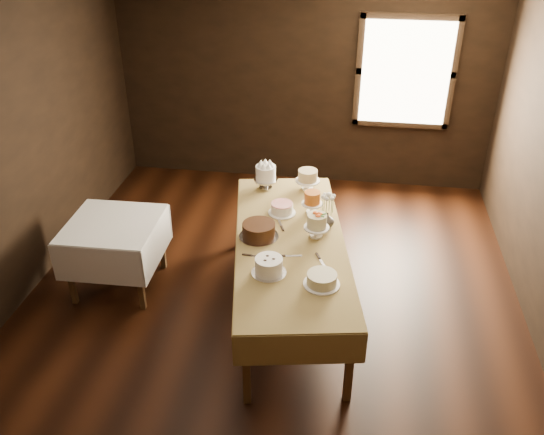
{
  "coord_description": "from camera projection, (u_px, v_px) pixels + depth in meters",
  "views": [
    {
      "loc": [
        0.7,
        -4.39,
        3.67
      ],
      "look_at": [
        0.0,
        0.2,
        0.95
      ],
      "focal_mm": 37.58,
      "sensor_mm": 36.0,
      "label": 1
    }
  ],
  "objects": [
    {
      "name": "wall_left",
      "position": [
        4.0,
        166.0,
        5.3
      ],
      "size": [
        0.02,
        6.0,
        2.8
      ],
      "primitive_type": "cube",
      "color": "black",
      "rests_on": "ground"
    },
    {
      "name": "cake_speckled",
      "position": [
        308.0,
        180.0,
        6.16
      ],
      "size": [
        0.27,
        0.27,
        0.24
      ],
      "color": "white",
      "rests_on": "display_table"
    },
    {
      "name": "cake_server_c",
      "position": [
        280.0,
        222.0,
        5.59
      ],
      "size": [
        0.11,
        0.23,
        0.01
      ],
      "primitive_type": "cube",
      "rotation": [
        0.0,
        0.0,
        1.92
      ],
      "color": "silver",
      "rests_on": "display_table"
    },
    {
      "name": "cake_swirl",
      "position": [
        269.0,
        266.0,
        4.83
      ],
      "size": [
        0.31,
        0.31,
        0.15
      ],
      "color": "silver",
      "rests_on": "display_table"
    },
    {
      "name": "floor",
      "position": [
        269.0,
        309.0,
        5.69
      ],
      "size": [
        5.0,
        6.0,
        0.01
      ],
      "primitive_type": "cube",
      "color": "black",
      "rests_on": "ground"
    },
    {
      "name": "cake_server_e",
      "position": [
        260.0,
        257.0,
        5.07
      ],
      "size": [
        0.24,
        0.04,
        0.01
      ],
      "primitive_type": "cube",
      "rotation": [
        0.0,
        0.0,
        -0.07
      ],
      "color": "silver",
      "rests_on": "display_table"
    },
    {
      "name": "cake_flowers",
      "position": [
        317.0,
        227.0,
        5.32
      ],
      "size": [
        0.24,
        0.24,
        0.25
      ],
      "color": "white",
      "rests_on": "display_table"
    },
    {
      "name": "cake_cream",
      "position": [
        322.0,
        280.0,
        4.7
      ],
      "size": [
        0.35,
        0.35,
        0.11
      ],
      "color": "white",
      "rests_on": "display_table"
    },
    {
      "name": "flower_vase",
      "position": [
        327.0,
        220.0,
        5.49
      ],
      "size": [
        0.2,
        0.2,
        0.15
      ],
      "primitive_type": "imported",
      "rotation": [
        0.0,
        0.0,
        5.43
      ],
      "color": "#2D2823",
      "rests_on": "display_table"
    },
    {
      "name": "wall_back",
      "position": [
        304.0,
        83.0,
        7.54
      ],
      "size": [
        5.0,
        0.02,
        2.8
      ],
      "primitive_type": "cube",
      "color": "black",
      "rests_on": "ground"
    },
    {
      "name": "cake_server_d",
      "position": [
        314.0,
        222.0,
        5.6
      ],
      "size": [
        0.13,
        0.22,
        0.01
      ],
      "primitive_type": "cube",
      "rotation": [
        0.0,
        0.0,
        1.09
      ],
      "color": "silver",
      "rests_on": "display_table"
    },
    {
      "name": "cake_server_a",
      "position": [
        294.0,
        256.0,
        5.09
      ],
      "size": [
        0.24,
        0.07,
        0.01
      ],
      "primitive_type": "cube",
      "rotation": [
        0.0,
        0.0,
        0.19
      ],
      "color": "silver",
      "rests_on": "display_table"
    },
    {
      "name": "cake_chocolate",
      "position": [
        259.0,
        231.0,
        5.33
      ],
      "size": [
        0.43,
        0.43,
        0.14
      ],
      "color": "silver",
      "rests_on": "display_table"
    },
    {
      "name": "window",
      "position": [
        406.0,
        73.0,
        7.22
      ],
      "size": [
        1.1,
        0.05,
        1.3
      ],
      "primitive_type": "cube",
      "color": "#FFEABF",
      "rests_on": "wall_back"
    },
    {
      "name": "side_table",
      "position": [
        113.0,
        230.0,
        5.71
      ],
      "size": [
        0.92,
        0.92,
        0.76
      ],
      "rotation": [
        0.0,
        0.0,
        0.03
      ],
      "color": "#432D16",
      "rests_on": "ground"
    },
    {
      "name": "cake_lattice",
      "position": [
        282.0,
        209.0,
        5.73
      ],
      "size": [
        0.31,
        0.31,
        0.1
      ],
      "color": "white",
      "rests_on": "display_table"
    },
    {
      "name": "ceiling",
      "position": [
        268.0,
        19.0,
        4.27
      ],
      "size": [
        5.0,
        6.0,
        0.01
      ],
      "primitive_type": "cube",
      "color": "beige",
      "rests_on": "wall_back"
    },
    {
      "name": "cake_caramel",
      "position": [
        312.0,
        203.0,
        5.71
      ],
      "size": [
        0.21,
        0.21,
        0.25
      ],
      "color": "white",
      "rests_on": "display_table"
    },
    {
      "name": "flower_bouquet",
      "position": [
        328.0,
        202.0,
        5.4
      ],
      "size": [
        0.14,
        0.14,
        0.2
      ],
      "primitive_type": null,
      "color": "white",
      "rests_on": "flower_vase"
    },
    {
      "name": "display_table",
      "position": [
        290.0,
        245.0,
        5.35
      ],
      "size": [
        1.45,
        2.72,
        0.8
      ],
      "rotation": [
        0.0,
        0.0,
        0.18
      ],
      "color": "#432D16",
      "rests_on": "ground"
    },
    {
      "name": "cake_server_b",
      "position": [
        323.0,
        263.0,
        4.98
      ],
      "size": [
        0.12,
        0.23,
        0.01
      ],
      "primitive_type": "cube",
      "rotation": [
        0.0,
        0.0,
        -1.14
      ],
      "color": "silver",
      "rests_on": "display_table"
    },
    {
      "name": "cake_meringue",
      "position": [
        266.0,
        178.0,
        6.16
      ],
      "size": [
        0.28,
        0.28,
        0.28
      ],
      "color": "silver",
      "rests_on": "display_table"
    }
  ]
}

